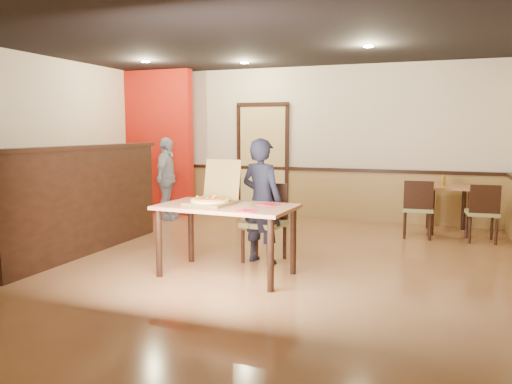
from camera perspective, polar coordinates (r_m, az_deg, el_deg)
floor at (r=6.28m, az=-2.71°, el=-8.08°), size 7.00×7.00×0.00m
ceiling at (r=6.17m, az=-2.87°, el=17.89°), size 7.00×7.00×0.00m
wall_back at (r=9.39m, az=5.51°, el=5.59°), size 7.00×0.00×7.00m
wall_left at (r=8.09m, az=-26.40°, el=4.64°), size 0.00×7.00×7.00m
wainscot_back at (r=9.44m, az=5.40°, el=-0.19°), size 7.00×0.04×0.90m
chair_rail_back at (r=9.37m, az=5.40°, el=2.65°), size 7.00×0.06×0.06m
back_door at (r=9.60m, az=0.79°, el=3.56°), size 0.90×0.06×2.10m
booth_partition at (r=6.98m, az=-18.74°, el=-0.75°), size 0.20×3.10×1.44m
red_accent_panel at (r=10.07m, az=-11.51°, el=5.58°), size 1.60×0.20×2.78m
spot_a at (r=8.80m, az=-12.49°, el=14.36°), size 0.14×0.14×0.02m
spot_b at (r=8.75m, az=-1.32°, el=14.57°), size 0.14×0.14×0.02m
spot_c at (r=7.24m, az=12.72°, el=15.96°), size 0.14×0.14×0.02m
main_table at (r=5.61m, az=-3.39°, el=-2.62°), size 1.56×0.95×0.81m
diner_chair at (r=6.32m, az=1.20°, el=-3.06°), size 0.53×0.53×0.97m
side_chair_left at (r=7.97m, az=18.02°, el=-1.59°), size 0.46×0.46×0.89m
side_chair_right at (r=7.99m, az=24.49°, el=-1.96°), size 0.46×0.46×0.87m
side_table at (r=8.56m, az=21.18°, el=-0.50°), size 0.78×0.78×0.76m
diner at (r=6.14m, az=0.65°, el=-1.05°), size 0.65×0.52×1.55m
passerby at (r=9.31m, az=-10.17°, el=1.53°), size 0.56×0.95×1.51m
pizza_box at (r=5.67m, az=-5.00°, el=-0.76°), size 0.53×0.60×0.49m
pizza at (r=5.63m, az=-5.27°, el=-0.97°), size 0.53×0.53×0.03m
napkin_near at (r=5.19m, az=-1.04°, el=-2.15°), size 0.20×0.20×0.01m
napkin_far at (r=5.62m, az=1.43°, el=-1.42°), size 0.24×0.24×0.01m
condiment at (r=8.55m, az=20.62°, el=1.26°), size 0.07×0.07×0.17m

